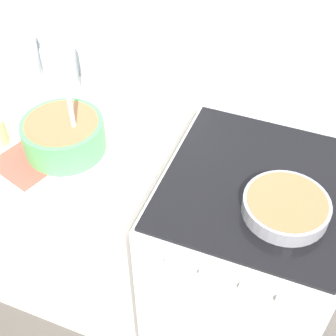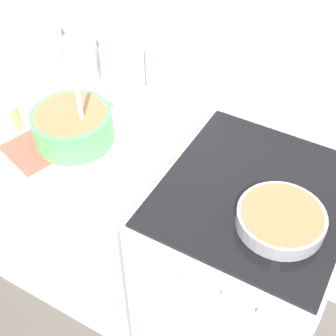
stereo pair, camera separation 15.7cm
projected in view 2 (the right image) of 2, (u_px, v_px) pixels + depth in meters
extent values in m
cube|color=silver|center=(220.00, 42.00, 1.71)|extent=(4.77, 0.05, 2.40)
cube|color=silver|center=(86.00, 198.00, 2.16)|extent=(0.89, 0.70, 0.92)
cube|color=silver|center=(241.00, 269.00, 1.89)|extent=(0.64, 0.70, 0.91)
cube|color=black|center=(257.00, 193.00, 1.56)|extent=(0.61, 0.67, 0.01)
cylinder|color=white|center=(158.00, 262.00, 1.46)|extent=(0.04, 0.02, 0.04)
cylinder|color=white|center=(190.00, 277.00, 1.42)|extent=(0.04, 0.02, 0.04)
cylinder|color=white|center=(228.00, 296.00, 1.37)|extent=(0.04, 0.02, 0.04)
cylinder|color=white|center=(264.00, 313.00, 1.33)|extent=(0.04, 0.02, 0.04)
cylinder|color=#4CA559|center=(73.00, 127.00, 1.70)|extent=(0.29, 0.29, 0.12)
cylinder|color=#8C603D|center=(72.00, 121.00, 1.68)|extent=(0.26, 0.26, 0.07)
cylinder|color=white|center=(81.00, 111.00, 1.62)|extent=(0.02, 0.02, 0.27)
cylinder|color=gray|center=(281.00, 219.00, 1.44)|extent=(0.28, 0.28, 0.05)
cylinder|color=#8C603D|center=(281.00, 218.00, 1.44)|extent=(0.25, 0.25, 0.05)
cylinder|color=silver|center=(44.00, 50.00, 2.03)|extent=(0.18, 0.18, 0.18)
cylinder|color=silver|center=(45.00, 57.00, 2.06)|extent=(0.16, 0.16, 0.11)
cylinder|color=#B2B2B7|center=(39.00, 28.00, 1.96)|extent=(0.16, 0.16, 0.02)
cylinder|color=silver|center=(82.00, 62.00, 1.96)|extent=(0.14, 0.14, 0.19)
cylinder|color=red|center=(83.00, 69.00, 1.98)|extent=(0.12, 0.12, 0.11)
cylinder|color=#B2B2B7|center=(78.00, 39.00, 1.88)|extent=(0.13, 0.13, 0.02)
cylinder|color=silver|center=(123.00, 72.00, 1.87)|extent=(0.17, 0.17, 0.22)
cylinder|color=olive|center=(124.00, 81.00, 1.90)|extent=(0.15, 0.15, 0.13)
cylinder|color=#B2B2B7|center=(121.00, 46.00, 1.79)|extent=(0.16, 0.16, 0.02)
cylinder|color=beige|center=(10.00, 118.00, 1.75)|extent=(0.07, 0.07, 0.11)
cube|color=#CC4C3F|center=(48.00, 143.00, 1.73)|extent=(0.29, 0.35, 0.01)
cylinder|color=white|center=(71.00, 185.00, 1.57)|extent=(0.09, 0.01, 0.01)
sphere|color=white|center=(84.00, 188.00, 1.55)|extent=(0.04, 0.04, 0.04)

